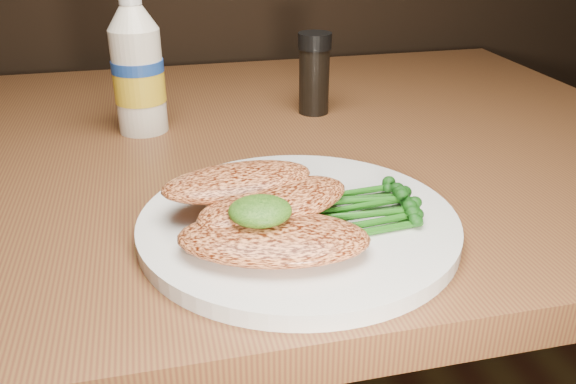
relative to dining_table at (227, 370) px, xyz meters
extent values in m
cylinder|color=silver|center=(0.05, -0.24, 0.38)|extent=(0.29, 0.29, 0.02)
ellipsoid|color=#EA844A|center=(0.01, -0.30, 0.40)|extent=(0.17, 0.12, 0.03)
ellipsoid|color=#EA844A|center=(0.02, -0.25, 0.41)|extent=(0.17, 0.12, 0.02)
ellipsoid|color=#EA844A|center=(0.00, -0.22, 0.42)|extent=(0.15, 0.09, 0.02)
ellipsoid|color=black|center=(0.01, -0.29, 0.42)|extent=(0.06, 0.05, 0.02)
camera|label=1|loc=(-0.07, -0.71, 0.65)|focal=37.41mm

